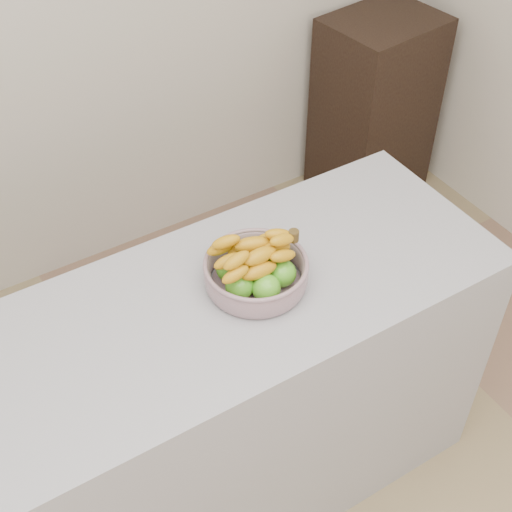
{
  "coord_description": "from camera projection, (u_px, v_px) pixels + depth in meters",
  "views": [
    {
      "loc": [
        -0.35,
        -0.41,
        2.23
      ],
      "look_at": [
        0.33,
        0.7,
        1.0
      ],
      "focal_mm": 50.0,
      "sensor_mm": 36.0,
      "label": 1
    }
  ],
  "objects": [
    {
      "name": "room_shell",
      "position": [
        337.0,
        262.0,
        0.74
      ],
      "size": [
        4.05,
        4.05,
        2.73
      ],
      "color": "beige",
      "rests_on": "ground"
    },
    {
      "name": "counter",
      "position": [
        158.0,
        437.0,
        2.04
      ],
      "size": [
        2.0,
        0.6,
        0.9
      ],
      "primitive_type": "cube",
      "color": "#A2A3AB",
      "rests_on": "ground"
    },
    {
      "name": "cabinet",
      "position": [
        374.0,
        108.0,
        3.35
      ],
      "size": [
        0.53,
        0.45,
        0.88
      ],
      "primitive_type": "cube",
      "rotation": [
        0.0,
        0.0,
        0.12
      ],
      "color": "black",
      "rests_on": "ground"
    },
    {
      "name": "fruit_bowl",
      "position": [
        256.0,
        270.0,
        1.83
      ],
      "size": [
        0.27,
        0.27,
        0.15
      ],
      "rotation": [
        0.0,
        0.0,
        -0.16
      ],
      "color": "#9EAABD",
      "rests_on": "counter"
    }
  ]
}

